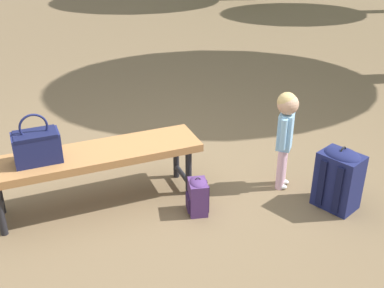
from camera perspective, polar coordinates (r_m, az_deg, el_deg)
The scene contains 6 objects.
ground_plane at distance 3.89m, azimuth -3.99°, elevation -5.50°, with size 40.00×40.00×0.00m, color brown.
park_bench at distance 3.60m, azimuth -11.68°, elevation -1.71°, with size 1.62×0.48×0.45m.
handbag at distance 3.48m, azimuth -18.17°, elevation -0.20°, with size 0.33×0.20×0.37m.
child_standing at distance 3.75m, azimuth 11.19°, elevation 2.12°, with size 0.17×0.18×0.82m.
backpack_large at distance 3.72m, azimuth 17.25°, elevation -3.81°, with size 0.34×0.37×0.51m.
backpack_small at distance 3.54m, azimuth 0.68°, elevation -6.14°, with size 0.18×0.20×0.30m.
Camera 1 is at (-0.82, -3.17, 2.10)m, focal length 44.37 mm.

